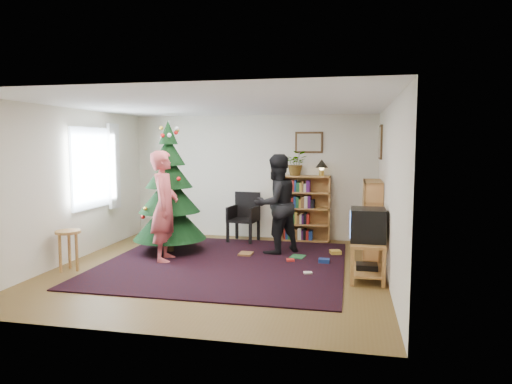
% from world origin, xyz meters
% --- Properties ---
extents(floor, '(5.00, 5.00, 0.00)m').
position_xyz_m(floor, '(0.00, 0.00, 0.00)').
color(floor, brown).
rests_on(floor, ground).
extents(ceiling, '(5.00, 5.00, 0.00)m').
position_xyz_m(ceiling, '(0.00, 0.00, 2.50)').
color(ceiling, white).
rests_on(ceiling, wall_back).
extents(wall_back, '(5.00, 0.02, 2.50)m').
position_xyz_m(wall_back, '(0.00, 2.50, 1.25)').
color(wall_back, silver).
rests_on(wall_back, floor).
extents(wall_front, '(5.00, 0.02, 2.50)m').
position_xyz_m(wall_front, '(0.00, -2.50, 1.25)').
color(wall_front, silver).
rests_on(wall_front, floor).
extents(wall_left, '(0.02, 5.00, 2.50)m').
position_xyz_m(wall_left, '(-2.50, 0.00, 1.25)').
color(wall_left, silver).
rests_on(wall_left, floor).
extents(wall_right, '(0.02, 5.00, 2.50)m').
position_xyz_m(wall_right, '(2.50, 0.00, 1.25)').
color(wall_right, silver).
rests_on(wall_right, floor).
extents(rug, '(3.80, 3.60, 0.02)m').
position_xyz_m(rug, '(0.00, 0.30, 0.01)').
color(rug, black).
rests_on(rug, floor).
extents(window_pane, '(0.04, 1.20, 1.40)m').
position_xyz_m(window_pane, '(-2.47, 0.60, 1.50)').
color(window_pane, silver).
rests_on(window_pane, wall_left).
extents(curtain, '(0.06, 0.35, 1.60)m').
position_xyz_m(curtain, '(-2.43, 1.30, 1.50)').
color(curtain, silver).
rests_on(curtain, wall_left).
extents(picture_back, '(0.55, 0.03, 0.42)m').
position_xyz_m(picture_back, '(1.15, 2.48, 1.95)').
color(picture_back, '#4C3319').
rests_on(picture_back, wall_back).
extents(picture_right, '(0.03, 0.50, 0.60)m').
position_xyz_m(picture_right, '(2.48, 1.75, 1.95)').
color(picture_right, '#4C3319').
rests_on(picture_right, wall_right).
extents(christmas_tree, '(1.28, 1.28, 2.33)m').
position_xyz_m(christmas_tree, '(-1.15, 0.88, 0.97)').
color(christmas_tree, '#3F2816').
rests_on(christmas_tree, rug).
extents(bookshelf_back, '(0.95, 0.30, 1.30)m').
position_xyz_m(bookshelf_back, '(1.11, 2.34, 0.66)').
color(bookshelf_back, '#C38345').
rests_on(bookshelf_back, floor).
extents(bookshelf_right, '(0.30, 0.95, 1.30)m').
position_xyz_m(bookshelf_right, '(2.34, 1.31, 0.66)').
color(bookshelf_right, '#C38345').
rests_on(bookshelf_right, floor).
extents(tv_stand, '(0.47, 0.85, 0.55)m').
position_xyz_m(tv_stand, '(2.22, -0.06, 0.32)').
color(tv_stand, '#C38345').
rests_on(tv_stand, floor).
extents(crt_tv, '(0.49, 0.53, 0.46)m').
position_xyz_m(crt_tv, '(2.22, -0.06, 0.78)').
color(crt_tv, black).
rests_on(crt_tv, tv_stand).
extents(armchair, '(0.60, 0.60, 0.96)m').
position_xyz_m(armchair, '(-0.08, 2.10, 0.52)').
color(armchair, black).
rests_on(armchair, rug).
extents(stool, '(0.37, 0.37, 0.62)m').
position_xyz_m(stool, '(-2.20, -0.55, 0.48)').
color(stool, '#C38345').
rests_on(stool, floor).
extents(person_standing, '(0.54, 0.73, 1.81)m').
position_xyz_m(person_standing, '(-1.00, 0.29, 0.91)').
color(person_standing, '#C14D50').
rests_on(person_standing, rug).
extents(person_by_chair, '(1.07, 1.07, 1.75)m').
position_xyz_m(person_by_chair, '(0.70, 1.19, 0.87)').
color(person_by_chair, black).
rests_on(person_by_chair, rug).
extents(potted_plant, '(0.45, 0.40, 0.48)m').
position_xyz_m(potted_plant, '(0.91, 2.34, 1.54)').
color(potted_plant, gray).
rests_on(potted_plant, bookshelf_back).
extents(table_lamp, '(0.24, 0.24, 0.32)m').
position_xyz_m(table_lamp, '(1.41, 2.34, 1.52)').
color(table_lamp, '#A57F33').
rests_on(table_lamp, bookshelf_back).
extents(floor_clutter, '(1.71, 1.51, 0.08)m').
position_xyz_m(floor_clutter, '(1.18, 0.71, 0.04)').
color(floor_clutter, '#A51E19').
rests_on(floor_clutter, rug).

